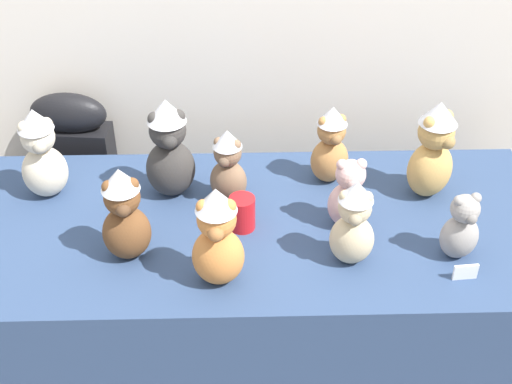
# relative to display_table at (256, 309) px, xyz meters

# --- Properties ---
(display_table) EXTENTS (1.84, 0.79, 0.76)m
(display_table) POSITION_rel_display_table_xyz_m (0.00, 0.00, 0.00)
(display_table) COLOR navy
(display_table) RESTS_ON ground_plane
(instrument_case) EXTENTS (0.29, 0.15, 0.94)m
(instrument_case) POSITION_rel_display_table_xyz_m (-0.66, 0.52, 0.09)
(instrument_case) COLOR black
(instrument_case) RESTS_ON ground_plane
(teddy_bear_sand) EXTENTS (0.14, 0.12, 0.28)m
(teddy_bear_sand) POSITION_rel_display_table_xyz_m (0.27, -0.18, 0.52)
(teddy_bear_sand) COLOR #CCB78E
(teddy_bear_sand) RESTS_ON display_table
(teddy_bear_caramel) EXTENTS (0.15, 0.14, 0.28)m
(teddy_bear_caramel) POSITION_rel_display_table_xyz_m (0.25, 0.22, 0.52)
(teddy_bear_caramel) COLOR #B27A42
(teddy_bear_caramel) RESTS_ON display_table
(teddy_bear_cream) EXTENTS (0.17, 0.16, 0.32)m
(teddy_bear_cream) POSITION_rel_display_table_xyz_m (-0.67, 0.17, 0.54)
(teddy_bear_cream) COLOR beige
(teddy_bear_cream) RESTS_ON display_table
(teddy_bear_charcoal) EXTENTS (0.18, 0.16, 0.35)m
(teddy_bear_charcoal) POSITION_rel_display_table_xyz_m (-0.27, 0.16, 0.55)
(teddy_bear_charcoal) COLOR #383533
(teddy_bear_charcoal) RESTS_ON display_table
(teddy_bear_ginger) EXTENTS (0.15, 0.13, 0.32)m
(teddy_bear_ginger) POSITION_rel_display_table_xyz_m (-0.11, -0.25, 0.54)
(teddy_bear_ginger) COLOR #D17F3D
(teddy_bear_ginger) RESTS_ON display_table
(teddy_bear_blush) EXTENTS (0.13, 0.11, 0.24)m
(teddy_bear_blush) POSITION_rel_display_table_xyz_m (0.28, -0.01, 0.49)
(teddy_bear_blush) COLOR beige
(teddy_bear_blush) RESTS_ON display_table
(teddy_bear_chestnut) EXTENTS (0.16, 0.14, 0.31)m
(teddy_bear_chestnut) POSITION_rel_display_table_xyz_m (-0.37, -0.14, 0.53)
(teddy_bear_chestnut) COLOR brown
(teddy_bear_chestnut) RESTS_ON display_table
(teddy_bear_honey) EXTENTS (0.20, 0.19, 0.34)m
(teddy_bear_honey) POSITION_rel_display_table_xyz_m (0.56, 0.14, 0.55)
(teddy_bear_honey) COLOR tan
(teddy_bear_honey) RESTS_ON display_table
(teddy_bear_ash) EXTENTS (0.13, 0.12, 0.22)m
(teddy_bear_ash) POSITION_rel_display_table_xyz_m (0.58, -0.16, 0.48)
(teddy_bear_ash) COLOR gray
(teddy_bear_ash) RESTS_ON display_table
(teddy_bear_mocha) EXTENTS (0.14, 0.13, 0.26)m
(teddy_bear_mocha) POSITION_rel_display_table_xyz_m (-0.08, 0.12, 0.51)
(teddy_bear_mocha) COLOR #7F6047
(teddy_bear_mocha) RESTS_ON display_table
(party_cup_red) EXTENTS (0.08, 0.08, 0.11)m
(party_cup_red) POSITION_rel_display_table_xyz_m (-0.04, -0.02, 0.44)
(party_cup_red) COLOR red
(party_cup_red) RESTS_ON display_table
(name_card_front_left) EXTENTS (0.07, 0.01, 0.05)m
(name_card_front_left) POSITION_rel_display_table_xyz_m (0.58, -0.26, 0.41)
(name_card_front_left) COLOR white
(name_card_front_left) RESTS_ON display_table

